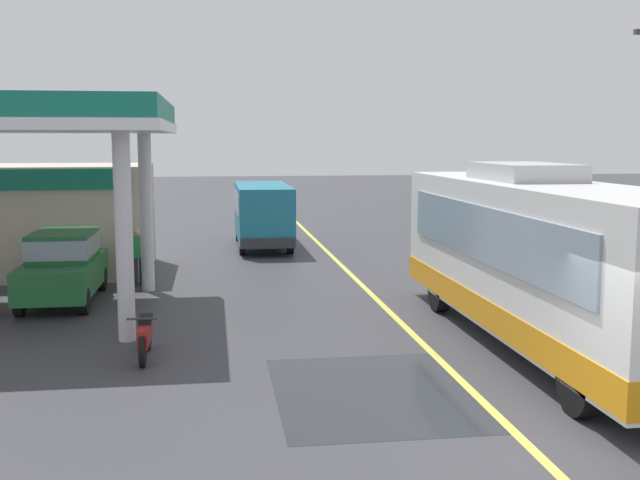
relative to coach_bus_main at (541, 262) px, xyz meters
The scene contains 9 objects.
ground 15.24m from the coach_bus_main, 98.82° to the left, with size 120.00×120.00×0.00m, color #38383D.
lane_divider_stripe 10.37m from the coach_bus_main, 103.11° to the left, with size 0.16×50.00×0.01m, color #D8CC4C.
wet_puddle_patch 4.94m from the coach_bus_main, 149.01° to the right, with size 3.27×4.19×0.01m, color #26282D.
coach_bus_main is the anchor object (origin of this frame).
gas_station_roadside 14.79m from the coach_bus_main, 144.98° to the left, with size 9.10×11.95×5.10m.
car_at_pump 11.93m from the coach_bus_main, 151.00° to the left, with size 1.70×4.20×1.82m.
minibus_opposing_lane 15.99m from the coach_bus_main, 106.85° to the left, with size 2.04×6.13×2.44m.
motorcycle_parked_forecourt 8.00m from the coach_bus_main, behind, with size 0.55×1.80×0.92m.
pedestrian_near_pump 11.63m from the coach_bus_main, 138.62° to the left, with size 0.55×0.22×1.66m.
Camera 1 is at (-4.24, -9.31, 4.17)m, focal length 42.60 mm.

